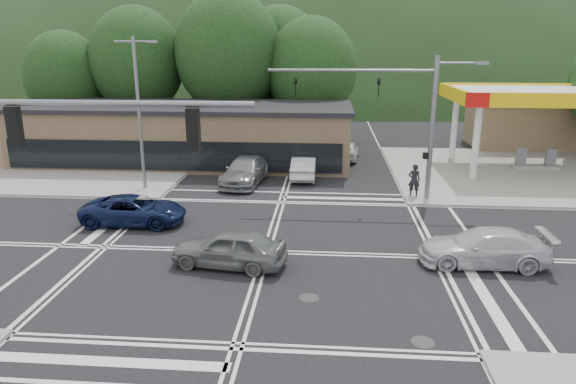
# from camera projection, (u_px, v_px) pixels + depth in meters

# --- Properties ---
(ground) EXTENTS (120.00, 120.00, 0.00)m
(ground) POSITION_uv_depth(u_px,v_px,m) (266.00, 252.00, 21.96)
(ground) COLOR black
(ground) RESTS_ON ground
(sidewalk_ne) EXTENTS (16.00, 16.00, 0.15)m
(sidewalk_ne) POSITION_uv_depth(u_px,v_px,m) (509.00, 173.00, 35.17)
(sidewalk_ne) COLOR gray
(sidewalk_ne) RESTS_ON ground
(sidewalk_nw) EXTENTS (16.00, 16.00, 0.15)m
(sidewalk_nw) POSITION_uv_depth(u_px,v_px,m) (87.00, 165.00, 37.44)
(sidewalk_nw) COLOR gray
(sidewalk_nw) RESTS_ON ground
(gas_station_canopy) EXTENTS (12.32, 8.34, 5.75)m
(gas_station_canopy) POSITION_uv_depth(u_px,v_px,m) (544.00, 98.00, 34.59)
(gas_station_canopy) COLOR silver
(gas_station_canopy) RESTS_ON ground
(convenience_store) EXTENTS (10.00, 6.00, 3.80)m
(convenience_store) POSITION_uv_depth(u_px,v_px,m) (533.00, 125.00, 43.86)
(convenience_store) COLOR #846B4F
(convenience_store) RESTS_ON ground
(commercial_row) EXTENTS (24.00, 8.00, 4.00)m
(commercial_row) POSITION_uv_depth(u_px,v_px,m) (187.00, 135.00, 38.29)
(commercial_row) COLOR brown
(commercial_row) RESTS_ON ground
(hill_north) EXTENTS (252.00, 126.00, 140.00)m
(hill_north) POSITION_uv_depth(u_px,v_px,m) (317.00, 86.00, 108.14)
(hill_north) COLOR #1D3116
(hill_north) RESTS_ON ground
(tree_n_a) EXTENTS (8.00, 8.00, 11.75)m
(tree_n_a) POSITION_uv_depth(u_px,v_px,m) (137.00, 61.00, 44.02)
(tree_n_a) COLOR #382619
(tree_n_a) RESTS_ON ground
(tree_n_b) EXTENTS (9.00, 9.00, 12.98)m
(tree_n_b) POSITION_uv_depth(u_px,v_px,m) (228.00, 53.00, 43.23)
(tree_n_b) COLOR #382619
(tree_n_b) RESTS_ON ground
(tree_n_c) EXTENTS (7.60, 7.60, 10.87)m
(tree_n_c) POSITION_uv_depth(u_px,v_px,m) (311.00, 70.00, 43.06)
(tree_n_c) COLOR #382619
(tree_n_c) RESTS_ON ground
(tree_n_d) EXTENTS (6.80, 6.80, 9.76)m
(tree_n_d) POSITION_uv_depth(u_px,v_px,m) (66.00, 77.00, 43.88)
(tree_n_d) COLOR #382619
(tree_n_d) RESTS_ON ground
(tree_n_e) EXTENTS (8.40, 8.40, 11.98)m
(tree_n_e) POSITION_uv_depth(u_px,v_px,m) (280.00, 60.00, 46.94)
(tree_n_e) COLOR #382619
(tree_n_e) RESTS_ON ground
(streetlight_nw) EXTENTS (2.50, 0.25, 9.00)m
(streetlight_nw) POSITION_uv_depth(u_px,v_px,m) (140.00, 107.00, 29.81)
(streetlight_nw) COLOR slate
(streetlight_nw) RESTS_ON ground
(signal_mast_ne) EXTENTS (11.65, 0.30, 8.00)m
(signal_mast_ne) POSITION_uv_depth(u_px,v_px,m) (410.00, 111.00, 27.88)
(signal_mast_ne) COLOR slate
(signal_mast_ne) RESTS_ON ground
(car_blue_west) EXTENTS (5.09, 2.42, 1.40)m
(car_blue_west) POSITION_uv_depth(u_px,v_px,m) (134.00, 210.00, 25.24)
(car_blue_west) COLOR #0D173D
(car_blue_west) RESTS_ON ground
(car_grey_center) EXTENTS (4.78, 2.47, 1.55)m
(car_grey_center) POSITION_uv_depth(u_px,v_px,m) (229.00, 248.00, 20.39)
(car_grey_center) COLOR slate
(car_grey_center) RESTS_ON ground
(car_silver_east) EXTENTS (5.10, 2.11, 1.48)m
(car_silver_east) POSITION_uv_depth(u_px,v_px,m) (484.00, 247.00, 20.53)
(car_silver_east) COLOR silver
(car_silver_east) RESTS_ON ground
(car_queue_a) EXTENTS (1.59, 4.48, 1.47)m
(car_queue_a) POSITION_uv_depth(u_px,v_px,m) (304.00, 167.00, 33.86)
(car_queue_a) COLOR #ADB1B5
(car_queue_a) RESTS_ON ground
(car_queue_b) EXTENTS (2.18, 4.37, 1.43)m
(car_queue_b) POSITION_uv_depth(u_px,v_px,m) (347.00, 150.00, 39.33)
(car_queue_b) COLOR silver
(car_queue_b) RESTS_ON ground
(car_northbound) EXTENTS (2.91, 5.80, 1.62)m
(car_northbound) POSITION_uv_depth(u_px,v_px,m) (245.00, 171.00, 32.58)
(car_northbound) COLOR slate
(car_northbound) RESTS_ON ground
(pedestrian) EXTENTS (0.71, 0.49, 1.87)m
(pedestrian) POSITION_uv_depth(u_px,v_px,m) (414.00, 180.00, 29.30)
(pedestrian) COLOR black
(pedestrian) RESTS_ON sidewalk_ne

